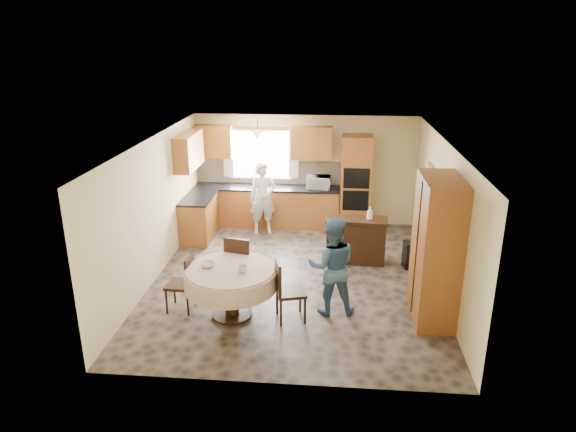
% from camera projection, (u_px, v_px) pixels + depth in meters
% --- Properties ---
extents(floor, '(5.00, 6.00, 0.01)m').
position_uv_depth(floor, '(295.00, 278.00, 9.30)').
color(floor, brown).
rests_on(floor, ground).
extents(ceiling, '(5.00, 6.00, 0.01)m').
position_uv_depth(ceiling, '(295.00, 141.00, 8.47)').
color(ceiling, white).
rests_on(ceiling, wall_back).
extents(wall_back, '(5.00, 0.02, 2.50)m').
position_uv_depth(wall_back, '(305.00, 170.00, 11.70)').
color(wall_back, '#D1C086').
rests_on(wall_back, floor).
extents(wall_front, '(5.00, 0.02, 2.50)m').
position_uv_depth(wall_front, '(276.00, 295.00, 6.06)').
color(wall_front, '#D1C086').
rests_on(wall_front, floor).
extents(wall_left, '(0.02, 6.00, 2.50)m').
position_uv_depth(wall_left, '(154.00, 209.00, 9.09)').
color(wall_left, '#D1C086').
rests_on(wall_left, floor).
extents(wall_right, '(0.02, 6.00, 2.50)m').
position_uv_depth(wall_right, '(442.00, 217.00, 8.67)').
color(wall_right, '#D1C086').
rests_on(wall_right, floor).
extents(window, '(1.40, 0.03, 1.10)m').
position_uv_depth(window, '(261.00, 154.00, 11.65)').
color(window, white).
rests_on(window, wall_back).
extents(curtain_left, '(0.22, 0.02, 1.15)m').
position_uv_depth(curtain_left, '(228.00, 152.00, 11.65)').
color(curtain_left, white).
rests_on(curtain_left, wall_back).
extents(curtain_right, '(0.22, 0.02, 1.15)m').
position_uv_depth(curtain_right, '(294.00, 153.00, 11.52)').
color(curtain_right, white).
rests_on(curtain_right, wall_back).
extents(base_cab_back, '(3.30, 0.60, 0.88)m').
position_uv_depth(base_cab_back, '(267.00, 207.00, 11.76)').
color(base_cab_back, '#BC6632').
rests_on(base_cab_back, floor).
extents(counter_back, '(3.30, 0.64, 0.04)m').
position_uv_depth(counter_back, '(266.00, 188.00, 11.60)').
color(counter_back, black).
rests_on(counter_back, base_cab_back).
extents(base_cab_left, '(0.60, 1.20, 0.88)m').
position_uv_depth(base_cab_left, '(199.00, 218.00, 11.02)').
color(base_cab_left, '#BC6632').
rests_on(base_cab_left, floor).
extents(counter_left, '(0.64, 1.20, 0.04)m').
position_uv_depth(counter_left, '(198.00, 198.00, 10.87)').
color(counter_left, black).
rests_on(counter_left, base_cab_left).
extents(backsplash, '(3.30, 0.02, 0.55)m').
position_uv_depth(backsplash, '(268.00, 172.00, 11.78)').
color(backsplash, tan).
rests_on(backsplash, wall_back).
extents(wall_cab_left, '(0.85, 0.33, 0.72)m').
position_uv_depth(wall_cab_left, '(213.00, 141.00, 11.50)').
color(wall_cab_left, '#BA6E2E').
rests_on(wall_cab_left, wall_back).
extents(wall_cab_right, '(0.90, 0.33, 0.72)m').
position_uv_depth(wall_cab_right, '(311.00, 143.00, 11.31)').
color(wall_cab_right, '#BA6E2E').
rests_on(wall_cab_right, wall_back).
extents(wall_cab_side, '(0.33, 1.20, 0.72)m').
position_uv_depth(wall_cab_side, '(189.00, 151.00, 10.55)').
color(wall_cab_side, '#BA6E2E').
rests_on(wall_cab_side, wall_left).
extents(oven_tower, '(0.66, 0.62, 2.12)m').
position_uv_depth(oven_tower, '(356.00, 183.00, 11.38)').
color(oven_tower, '#BC6632').
rests_on(oven_tower, floor).
extents(oven_upper, '(0.56, 0.01, 0.45)m').
position_uv_depth(oven_upper, '(357.00, 178.00, 11.02)').
color(oven_upper, black).
rests_on(oven_upper, oven_tower).
extents(oven_lower, '(0.56, 0.01, 0.45)m').
position_uv_depth(oven_lower, '(355.00, 201.00, 11.18)').
color(oven_lower, black).
rests_on(oven_lower, oven_tower).
extents(pendant, '(0.36, 0.36, 0.18)m').
position_uv_depth(pendant, '(258.00, 136.00, 11.02)').
color(pendant, beige).
rests_on(pendant, ceiling).
extents(sideboard, '(1.19, 0.56, 0.83)m').
position_uv_depth(sideboard, '(356.00, 241.00, 9.86)').
color(sideboard, '#37220F').
rests_on(sideboard, floor).
extents(space_heater, '(0.42, 0.33, 0.51)m').
position_uv_depth(space_heater, '(414.00, 255.00, 9.65)').
color(space_heater, black).
rests_on(space_heater, floor).
extents(cupboard, '(0.58, 1.17, 2.23)m').
position_uv_depth(cupboard, '(437.00, 250.00, 7.69)').
color(cupboard, '#BC6632').
rests_on(cupboard, floor).
extents(dining_table, '(1.42, 1.42, 0.81)m').
position_uv_depth(dining_table, '(231.00, 279.00, 7.85)').
color(dining_table, '#37220F').
rests_on(dining_table, floor).
extents(chair_left, '(0.43, 0.43, 0.93)m').
position_uv_depth(chair_left, '(184.00, 280.00, 8.06)').
color(chair_left, '#37220F').
rests_on(chair_left, floor).
extents(chair_back, '(0.55, 0.55, 1.06)m').
position_uv_depth(chair_back, '(240.00, 263.00, 8.52)').
color(chair_back, '#37220F').
rests_on(chair_back, floor).
extents(chair_right, '(0.53, 0.53, 0.99)m').
position_uv_depth(chair_right, '(286.00, 287.00, 7.77)').
color(chair_right, '#37220F').
rests_on(chair_right, floor).
extents(framed_picture, '(0.06, 0.59, 0.49)m').
position_uv_depth(framed_picture, '(431.00, 178.00, 9.60)').
color(framed_picture, gold).
rests_on(framed_picture, wall_right).
extents(microwave, '(0.54, 0.38, 0.29)m').
position_uv_depth(microwave, '(319.00, 182.00, 11.41)').
color(microwave, silver).
rests_on(microwave, counter_back).
extents(person_sink, '(0.66, 0.52, 1.59)m').
position_uv_depth(person_sink, '(263.00, 199.00, 11.18)').
color(person_sink, silver).
rests_on(person_sink, floor).
extents(person_dining, '(0.82, 0.66, 1.58)m').
position_uv_depth(person_dining, '(332.00, 266.00, 7.91)').
color(person_dining, '#3E6287').
rests_on(person_dining, floor).
extents(bowl_sideboard, '(0.26, 0.26, 0.05)m').
position_uv_depth(bowl_sideboard, '(337.00, 219.00, 9.74)').
color(bowl_sideboard, '#B2B2B2').
rests_on(bowl_sideboard, sideboard).
extents(bottle_sideboard, '(0.15, 0.15, 0.29)m').
position_uv_depth(bottle_sideboard, '(370.00, 214.00, 9.65)').
color(bottle_sideboard, silver).
rests_on(bottle_sideboard, sideboard).
extents(cup_table, '(0.16, 0.16, 0.10)m').
position_uv_depth(cup_table, '(243.00, 269.00, 7.64)').
color(cup_table, '#B2B2B2').
rests_on(cup_table, dining_table).
extents(bowl_table, '(0.23, 0.23, 0.07)m').
position_uv_depth(bowl_table, '(208.00, 264.00, 7.84)').
color(bowl_table, '#B2B2B2').
rests_on(bowl_table, dining_table).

